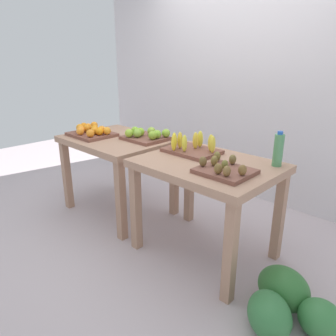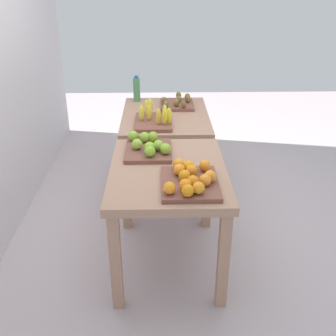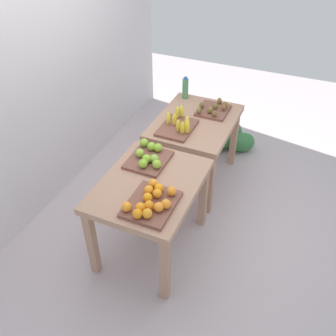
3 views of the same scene
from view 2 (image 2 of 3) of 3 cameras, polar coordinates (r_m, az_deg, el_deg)
The scene contains 9 objects.
ground_plane at distance 3.67m, azimuth -0.19°, elevation -7.18°, with size 8.00×8.00×0.00m, color #B5A7AC.
display_table_left at distance 2.84m, azimuth 0.01°, elevation -2.18°, with size 1.04×0.80×0.79m.
display_table_right at distance 3.86m, azimuth -0.37°, elevation 5.90°, with size 1.04×0.80×0.79m.
orange_bin at distance 2.55m, azimuth 3.13°, elevation -1.65°, with size 0.44×0.36×0.11m.
apple_bin at distance 3.01m, azimuth -2.74°, elevation 2.97°, with size 0.40×0.35×0.11m.
banana_crate at distance 3.57m, azimuth -1.97°, elevation 6.94°, with size 0.44×0.33×0.17m.
kiwi_bin at distance 4.03m, azimuth 1.29°, elevation 9.07°, with size 0.37×0.32×0.10m.
water_bottle at distance 4.18m, azimuth -4.42°, elevation 10.97°, with size 0.07×0.07×0.26m.
watermelon_pile at distance 4.83m, azimuth 2.30°, elevation 3.33°, with size 0.61×0.63×0.28m.
Camera 2 is at (-3.04, 0.06, 2.05)m, focal length 43.42 mm.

